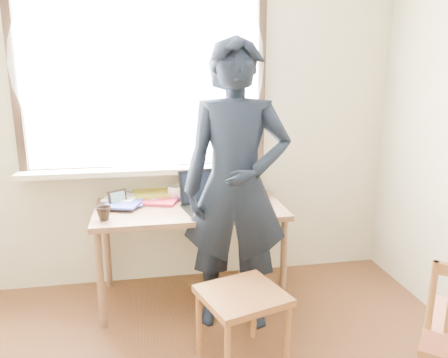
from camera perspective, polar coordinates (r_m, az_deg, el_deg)
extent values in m
cube|color=beige|center=(3.36, -6.82, 7.82)|extent=(3.50, 0.02, 2.60)
cube|color=white|center=(3.32, -10.48, 12.80)|extent=(1.70, 0.01, 1.30)
cube|color=black|center=(3.39, -9.97, 1.23)|extent=(1.82, 0.06, 0.06)
cube|color=black|center=(3.42, -25.70, 11.70)|extent=(0.06, 0.06, 1.30)
cube|color=black|center=(3.42, 4.80, 13.01)|extent=(0.06, 0.06, 1.30)
cube|color=beige|center=(3.32, -9.96, 1.13)|extent=(1.85, 0.20, 0.04)
cube|color=white|center=(3.25, -10.56, 14.53)|extent=(1.95, 0.02, 1.65)
cube|color=brown|center=(3.14, -4.49, -3.94)|extent=(1.33, 0.67, 0.04)
cylinder|color=brown|center=(3.01, -15.83, -12.61)|extent=(0.05, 0.05, 0.68)
cylinder|color=brown|center=(3.53, -15.01, -8.47)|extent=(0.05, 0.05, 0.68)
cylinder|color=brown|center=(3.13, 7.76, -11.12)|extent=(0.05, 0.05, 0.68)
cylinder|color=brown|center=(3.63, 4.98, -7.37)|extent=(0.05, 0.05, 0.68)
cube|color=black|center=(3.07, -1.72, -3.75)|extent=(0.42, 0.33, 0.02)
cube|color=black|center=(3.15, -2.57, -0.98)|extent=(0.38, 0.15, 0.25)
cube|color=black|center=(3.15, -2.57, -0.98)|extent=(0.33, 0.12, 0.20)
cube|color=black|center=(3.06, -1.65, -3.75)|extent=(0.35, 0.22, 0.00)
imported|color=white|center=(3.30, -6.28, -1.77)|extent=(0.18, 0.18, 0.10)
imported|color=black|center=(2.94, -15.43, -4.33)|extent=(0.13, 0.13, 0.09)
ellipsoid|color=black|center=(3.12, 5.19, -3.30)|extent=(0.10, 0.07, 0.04)
cube|color=#3541AD|center=(3.26, -8.42, -2.74)|extent=(0.33, 0.32, 0.02)
cube|color=#3541AD|center=(3.20, -5.72, -3.09)|extent=(0.26, 0.31, 0.01)
cube|color=white|center=(3.21, -5.40, -2.95)|extent=(0.24, 0.28, 0.01)
cube|color=white|center=(3.20, -9.07, -2.89)|extent=(0.25, 0.24, 0.02)
cube|color=white|center=(3.30, -11.13, -2.43)|extent=(0.29, 0.34, 0.02)
cube|color=#3541AD|center=(3.21, -14.27, -3.01)|extent=(0.19, 0.26, 0.02)
cube|color=gold|center=(3.38, -8.37, -1.80)|extent=(0.34, 0.31, 0.02)
cube|color=white|center=(3.27, -13.64, -2.56)|extent=(0.23, 0.31, 0.01)
imported|color=white|center=(3.35, -10.73, -2.38)|extent=(0.33, 0.36, 0.03)
imported|color=white|center=(3.45, 1.74, -1.75)|extent=(0.25, 0.28, 0.02)
cube|color=black|center=(3.20, -13.75, -2.54)|extent=(0.13, 0.08, 0.11)
cube|color=#4E7936|center=(3.20, -13.75, -2.54)|extent=(0.10, 0.06, 0.08)
cube|color=#945B30|center=(2.54, 2.42, -14.96)|extent=(0.54, 0.53, 0.04)
cylinder|color=#945B30|center=(2.72, -3.29, -18.36)|extent=(0.04, 0.04, 0.41)
cylinder|color=#945B30|center=(2.62, 8.29, -19.89)|extent=(0.04, 0.04, 0.41)
cylinder|color=#945B30|center=(2.87, 3.92, -16.45)|extent=(0.04, 0.04, 0.41)
cylinder|color=#945B30|center=(2.76, 25.04, -19.83)|extent=(0.03, 0.03, 0.37)
cylinder|color=#945B30|center=(2.25, 25.34, -14.87)|extent=(0.03, 0.03, 0.45)
imported|color=black|center=(2.78, 1.59, -1.17)|extent=(0.76, 0.58, 1.86)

